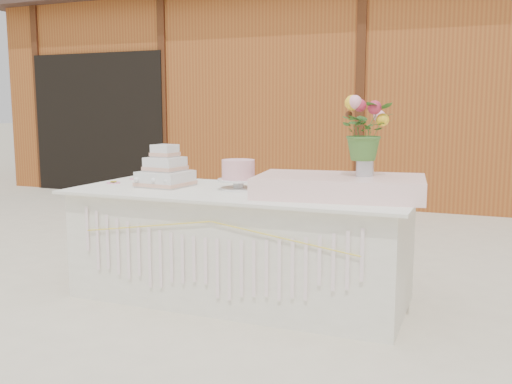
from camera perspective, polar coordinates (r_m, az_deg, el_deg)
ground at (r=4.13m, az=-1.58°, el=-10.50°), size 80.00×80.00×0.00m
barn at (r=9.71m, az=12.76°, el=10.15°), size 12.60×4.60×3.30m
cake_table at (r=4.02m, az=-1.63°, el=-5.29°), size 2.40×1.00×0.77m
wedding_cake at (r=4.22m, az=-9.06°, el=1.97°), size 0.37×0.37×0.31m
pink_cake_stand at (r=3.98m, az=-1.78°, el=1.91°), size 0.29×0.29×0.21m
satin_runner at (r=3.72m, az=8.36°, el=0.57°), size 1.13×0.74×0.13m
flower_vase at (r=3.71m, az=10.84°, el=2.72°), size 0.11×0.11×0.15m
bouquet at (r=3.69m, az=10.95°, el=6.74°), size 0.42×0.40×0.37m
loose_flowers at (r=4.58m, az=-13.07°, el=1.18°), size 0.23×0.41×0.02m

